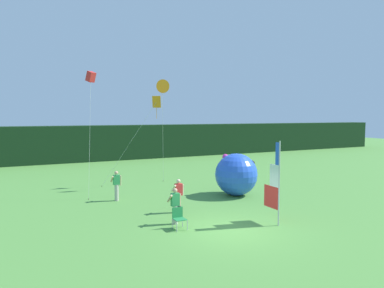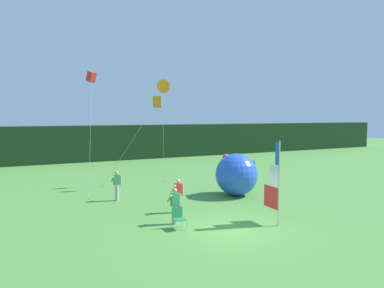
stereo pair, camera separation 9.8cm
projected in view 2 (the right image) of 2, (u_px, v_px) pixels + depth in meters
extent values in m
plane|color=#518E3D|center=(231.00, 231.00, 14.61)|extent=(120.00, 120.00, 0.00)
cube|color=black|center=(102.00, 143.00, 37.56)|extent=(80.00, 2.40, 3.72)
cylinder|color=#B7B7BC|center=(279.00, 184.00, 15.13)|extent=(0.06, 0.06, 3.69)
cube|color=red|center=(271.00, 197.00, 15.64)|extent=(0.02, 0.97, 0.98)
cube|color=white|center=(274.00, 176.00, 15.40)|extent=(0.02, 0.60, 0.98)
cube|color=blue|center=(277.00, 154.00, 15.16)|extent=(0.02, 0.23, 0.98)
cylinder|color=#B7B2A3|center=(175.00, 215.00, 15.48)|extent=(0.22, 0.22, 0.81)
cube|color=#2D8E4C|center=(175.00, 200.00, 15.43)|extent=(0.36, 0.20, 0.57)
sphere|color=tan|center=(175.00, 190.00, 15.39)|extent=(0.20, 0.20, 0.20)
cylinder|color=tan|center=(169.00, 198.00, 15.38)|extent=(0.09, 0.48, 0.42)
cylinder|color=tan|center=(180.00, 200.00, 15.54)|extent=(0.09, 0.14, 0.56)
cylinder|color=#B7B2A3|center=(117.00, 193.00, 19.75)|extent=(0.22, 0.22, 0.91)
cube|color=#2D8E4C|center=(117.00, 180.00, 19.69)|extent=(0.36, 0.20, 0.55)
sphere|color=tan|center=(117.00, 173.00, 19.66)|extent=(0.20, 0.20, 0.20)
cylinder|color=tan|center=(112.00, 179.00, 19.64)|extent=(0.09, 0.48, 0.42)
cylinder|color=tan|center=(121.00, 180.00, 19.80)|extent=(0.09, 0.14, 0.56)
cylinder|color=black|center=(179.00, 204.00, 17.33)|extent=(0.22, 0.22, 0.85)
cube|color=red|center=(178.00, 189.00, 17.27)|extent=(0.36, 0.20, 0.59)
sphere|color=beige|center=(178.00, 181.00, 17.23)|extent=(0.20, 0.20, 0.20)
cylinder|color=beige|center=(174.00, 188.00, 17.22)|extent=(0.09, 0.48, 0.42)
cylinder|color=beige|center=(183.00, 190.00, 17.38)|extent=(0.09, 0.14, 0.56)
sphere|color=blue|center=(237.00, 175.00, 20.96)|extent=(2.52, 2.52, 2.52)
sphere|color=#DB33A8|center=(226.00, 157.00, 21.31)|extent=(0.35, 0.35, 0.35)
sphere|color=purple|center=(233.00, 161.00, 21.96)|extent=(0.35, 0.35, 0.35)
sphere|color=black|center=(252.00, 163.00, 21.36)|extent=(0.35, 0.35, 0.35)
cylinder|color=#BCBCC1|center=(176.00, 227.00, 14.44)|extent=(0.03, 0.03, 0.42)
cylinder|color=#BCBCC1|center=(187.00, 225.00, 14.65)|extent=(0.03, 0.03, 0.42)
cylinder|color=#BCBCC1|center=(172.00, 224.00, 14.87)|extent=(0.03, 0.03, 0.42)
cylinder|color=#BCBCC1|center=(182.00, 222.00, 15.08)|extent=(0.03, 0.03, 0.42)
cube|color=#237F42|center=(179.00, 219.00, 14.74)|extent=(0.48, 0.48, 0.03)
cube|color=#237F42|center=(177.00, 212.00, 14.94)|extent=(0.48, 0.03, 0.44)
cylinder|color=brown|center=(102.00, 186.00, 23.69)|extent=(0.03, 0.03, 0.08)
cylinder|color=silver|center=(129.00, 145.00, 23.23)|extent=(3.20, 2.10, 5.66)
cube|color=orange|center=(157.00, 102.00, 22.76)|extent=(0.55, 0.43, 0.75)
cylinder|color=orange|center=(157.00, 113.00, 22.82)|extent=(0.02, 0.02, 0.70)
cylinder|color=brown|center=(164.00, 181.00, 25.62)|extent=(0.03, 0.03, 0.08)
cylinder|color=silver|center=(164.00, 135.00, 24.76)|extent=(0.48, 1.10, 6.75)
cone|color=orange|center=(163.00, 86.00, 23.90)|extent=(0.95, 0.48, 0.94)
cylinder|color=brown|center=(89.00, 199.00, 19.99)|extent=(0.03, 0.03, 0.08)
cylinder|color=silver|center=(90.00, 137.00, 20.26)|extent=(0.48, 1.03, 7.02)
cube|color=red|center=(91.00, 77.00, 20.54)|extent=(0.61, 0.67, 0.67)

